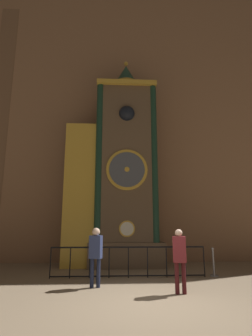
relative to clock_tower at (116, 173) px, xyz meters
The scene contains 7 objects.
ground_plane 6.61m from the clock_tower, 81.48° to the right, with size 28.00×28.00×0.00m, color #847056.
cathedral_back_wall 3.70m from the clock_tower, 60.49° to the left, with size 24.00×0.32×14.73m.
clock_tower is the anchor object (origin of this frame).
railing_fence 4.13m from the clock_tower, 80.38° to the right, with size 5.15×0.05×0.99m.
visitor_near 4.71m from the clock_tower, 99.70° to the right, with size 0.39×0.31×1.62m.
visitor_far 5.56m from the clock_tower, 69.97° to the right, with size 0.38×0.29×1.60m.
stanchion_post 5.41m from the clock_tower, 33.86° to the right, with size 0.28×0.28×0.94m.
Camera 1 is at (-0.94, -6.21, 1.77)m, focal length 28.00 mm.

